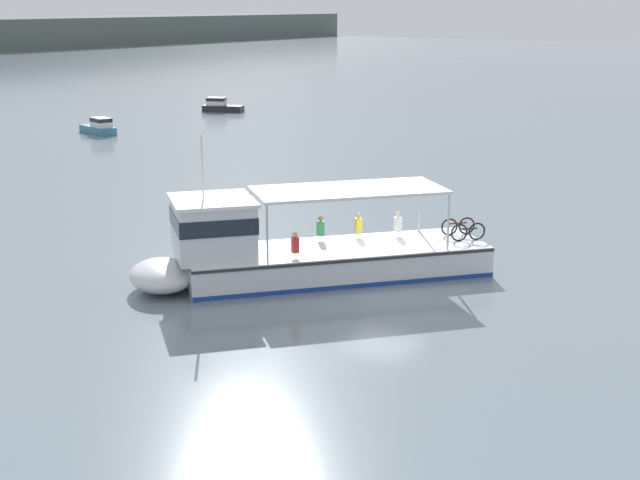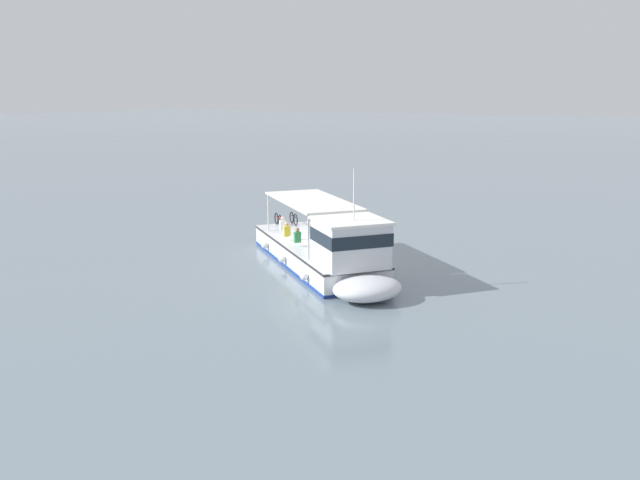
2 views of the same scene
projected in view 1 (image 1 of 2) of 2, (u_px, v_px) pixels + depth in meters
name	position (u px, v px, depth m)	size (l,w,h in m)	color
ground_plane	(381.00, 279.00, 32.56)	(400.00, 400.00, 0.00)	slate
ferry_main	(292.00, 252.00, 32.17)	(11.80, 10.43, 5.32)	silver
motorboat_far_left	(99.00, 127.00, 68.12)	(2.20, 3.82, 1.26)	teal
motorboat_near_starboard	(221.00, 106.00, 82.05)	(2.57, 3.82, 1.26)	#232328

